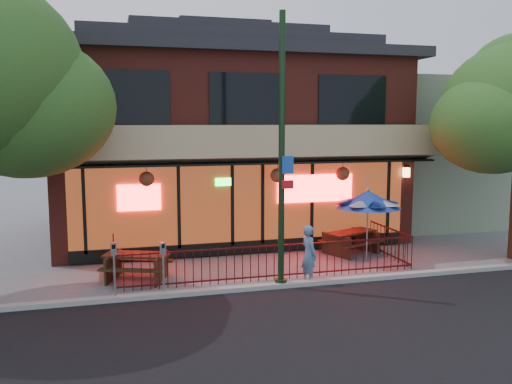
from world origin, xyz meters
TOP-DOWN VIEW (x-y plane):
  - ground at (0.00, 0.00)m, footprint 80.00×80.00m
  - curb at (0.00, -0.50)m, footprint 80.00×0.25m
  - restaurant_building at (0.00, 7.11)m, footprint 12.96×9.49m
  - neighbor_building at (9.00, 7.70)m, footprint 6.00×7.00m
  - patio_fence at (0.00, 0.50)m, footprint 8.44×2.62m
  - street_light at (0.00, -0.40)m, footprint 0.43×0.32m
  - picnic_table_left at (-3.60, 1.15)m, footprint 2.08×1.84m
  - picnic_table_right at (3.28, 2.40)m, footprint 2.10×1.88m
  - patio_umbrella at (3.32, 1.33)m, footprint 2.00×1.99m
  - pedestrian at (0.82, -0.27)m, footprint 0.49×0.64m
  - parking_meter_near at (-3.04, -0.48)m, footprint 0.15×0.14m
  - parking_meter_far at (-4.20, -0.48)m, footprint 0.14×0.12m

SIDE VIEW (x-z plane):
  - ground at x=0.00m, z-range 0.00..0.00m
  - curb at x=0.00m, z-range 0.00..0.12m
  - picnic_table_left at x=-3.60m, z-range 0.12..0.85m
  - picnic_table_right at x=3.28m, z-range 0.12..0.85m
  - patio_fence at x=0.00m, z-range 0.13..1.13m
  - pedestrian at x=0.82m, z-range 0.00..1.56m
  - parking_meter_near at x=-3.04m, z-range 0.24..1.61m
  - parking_meter_far at x=-4.20m, z-range 0.25..1.68m
  - patio_umbrella at x=3.32m, z-range 0.81..3.09m
  - neighbor_building at x=9.00m, z-range 0.00..6.00m
  - street_light at x=0.00m, z-range -0.35..6.65m
  - restaurant_building at x=0.00m, z-range 0.10..8.15m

